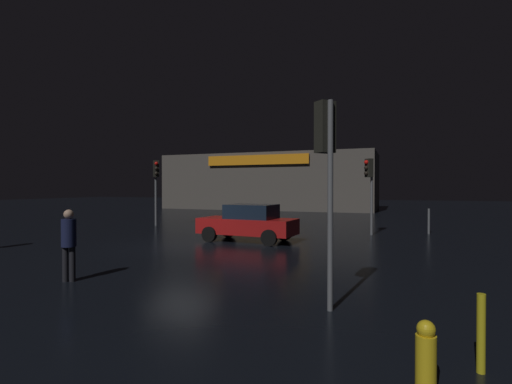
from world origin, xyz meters
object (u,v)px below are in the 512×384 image
object	(u,v)px
store_building	(271,182)
traffic_signal_opposite	(325,149)
traffic_signal_cross_right	(156,178)
car_far	(248,222)
pedestrian	(69,239)
traffic_signal_cross_left	(369,178)
fire_hydrant	(426,358)

from	to	relation	value
store_building	traffic_signal_opposite	bearing A→B (deg)	-69.76
traffic_signal_cross_right	car_far	size ratio (longest dim) A/B	0.92
traffic_signal_opposite	car_far	distance (m)	9.31
store_building	traffic_signal_opposite	distance (m)	33.95
car_far	pedestrian	distance (m)	8.04
store_building	traffic_signal_cross_left	distance (m)	23.32
traffic_signal_cross_left	fire_hydrant	size ratio (longest dim) A/B	4.42
store_building	fire_hydrant	xyz separation A→B (m)	(13.32, -34.44, -2.47)
store_building	traffic_signal_opposite	world-z (taller)	store_building
store_building	car_far	size ratio (longest dim) A/B	5.23
traffic_signal_cross_left	store_building	bearing A→B (deg)	120.12
store_building	pedestrian	xyz separation A→B (m)	(5.59, -32.00, -1.86)
traffic_signal_cross_right	pedestrian	world-z (taller)	traffic_signal_cross_right
store_building	traffic_signal_cross_left	bearing A→B (deg)	-59.88
car_far	store_building	bearing A→B (deg)	106.38
store_building	traffic_signal_cross_right	distance (m)	20.01
car_far	pedestrian	world-z (taller)	pedestrian
store_building	pedestrian	bearing A→B (deg)	-80.09
pedestrian	fire_hydrant	bearing A→B (deg)	-17.49
car_far	fire_hydrant	size ratio (longest dim) A/B	5.11
store_building	traffic_signal_cross_left	world-z (taller)	store_building
traffic_signal_cross_right	car_far	distance (m)	8.81
traffic_signal_cross_right	traffic_signal_opposite	bearing A→B (deg)	-44.16
traffic_signal_opposite	traffic_signal_cross_right	size ratio (longest dim) A/B	1.00
traffic_signal_opposite	pedestrian	bearing A→B (deg)	-178.65
store_building	fire_hydrant	bearing A→B (deg)	-68.85
traffic_signal_opposite	pedestrian	distance (m)	6.47
traffic_signal_cross_right	fire_hydrant	world-z (taller)	traffic_signal_cross_right
store_building	traffic_signal_cross_right	size ratio (longest dim) A/B	5.68
pedestrian	fire_hydrant	world-z (taller)	pedestrian
car_far	fire_hydrant	bearing A→B (deg)	-58.89
traffic_signal_cross_left	fire_hydrant	xyz separation A→B (m)	(1.62, -14.27, -2.34)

